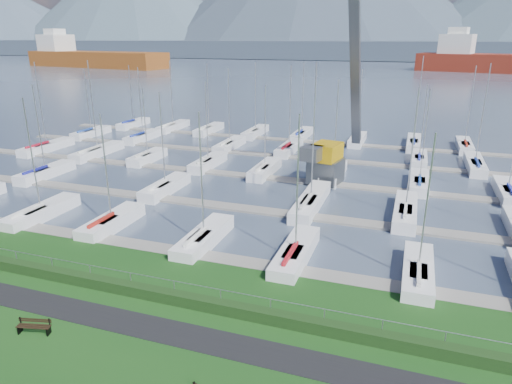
% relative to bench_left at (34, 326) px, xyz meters
% --- Properties ---
extents(path, '(160.00, 2.00, 0.04)m').
position_rel_bench_left_xyz_m(path, '(6.38, 2.39, -0.41)').
color(path, black).
rests_on(path, grass).
extents(water, '(800.00, 540.00, 0.20)m').
position_rel_bench_left_xyz_m(water, '(6.38, 265.39, -0.82)').
color(water, '#465267').
extents(hedge, '(80.00, 0.70, 0.70)m').
position_rel_bench_left_xyz_m(hedge, '(6.38, 4.99, -0.07)').
color(hedge, '#1A3513').
rests_on(hedge, grass).
extents(fence, '(80.00, 0.04, 0.04)m').
position_rel_bench_left_xyz_m(fence, '(6.38, 5.39, 0.78)').
color(fence, '#919499').
rests_on(fence, grass).
extents(foothill, '(900.00, 80.00, 12.00)m').
position_rel_bench_left_xyz_m(foothill, '(6.38, 335.39, 5.58)').
color(foothill, '#3A4555').
rests_on(foothill, water).
extents(docks, '(90.00, 41.60, 0.25)m').
position_rel_bench_left_xyz_m(docks, '(6.38, 31.39, -0.64)').
color(docks, slate).
rests_on(docks, water).
extents(bench_left, '(1.85, 0.83, 0.85)m').
position_rel_bench_left_xyz_m(bench_left, '(0.00, 0.00, 0.00)').
color(bench_left, black).
rests_on(bench_left, grass).
extents(crane, '(4.85, 13.40, 22.35)m').
position_rel_bench_left_xyz_m(crane, '(9.87, 32.78, 4.91)').
color(crane, '#515558').
rests_on(crane, water).
extents(cargo_ship_west, '(84.59, 30.95, 21.50)m').
position_rel_bench_left_xyz_m(cargo_ship_west, '(-146.40, 191.92, 3.30)').
color(cargo_ship_west, brown).
rests_on(cargo_ship_west, water).
extents(sailboat_fleet, '(76.06, 49.64, 13.39)m').
position_rel_bench_left_xyz_m(sailboat_fleet, '(4.01, 34.50, 4.98)').
color(sailboat_fleet, '#1A4094').
rests_on(sailboat_fleet, water).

